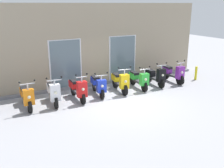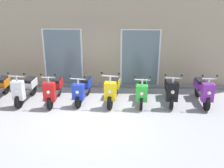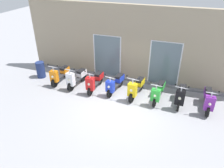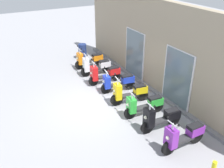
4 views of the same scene
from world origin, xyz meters
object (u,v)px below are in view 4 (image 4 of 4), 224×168
(scooter_orange, at_px, (89,60))
(scooter_red, at_px, (104,74))
(scooter_green, at_px, (144,105))
(scooter_black, at_px, (161,118))
(scooter_yellow, at_px, (129,93))
(scooter_purple, at_px, (183,136))
(trash_bin, at_px, (83,52))
(scooter_blue, at_px, (118,82))
(scooter_white, at_px, (96,66))

(scooter_orange, relative_size, scooter_red, 1.00)
(scooter_green, xyz_separation_m, scooter_black, (0.97, 0.00, 0.02))
(scooter_yellow, relative_size, scooter_purple, 1.01)
(scooter_orange, height_order, scooter_red, scooter_red)
(scooter_orange, distance_m, trash_bin, 1.31)
(scooter_blue, height_order, scooter_yellow, scooter_yellow)
(trash_bin, bearing_deg, scooter_green, -1.63)
(scooter_black, xyz_separation_m, scooter_purple, (1.10, 0.00, 0.00))
(scooter_blue, height_order, scooter_green, scooter_green)
(scooter_purple, bearing_deg, trash_bin, 178.80)
(scooter_red, xyz_separation_m, scooter_yellow, (2.04, 0.08, -0.01))
(scooter_black, xyz_separation_m, trash_bin, (-7.33, 0.18, -0.04))
(scooter_red, distance_m, trash_bin, 3.32)
(scooter_red, distance_m, scooter_purple, 5.12)
(scooter_white, xyz_separation_m, scooter_green, (4.07, 0.07, -0.02))
(scooter_purple, bearing_deg, scooter_white, -179.32)
(scooter_orange, xyz_separation_m, scooter_green, (5.06, -0.03, 0.01))
(scooter_white, relative_size, scooter_green, 0.98)
(scooter_red, distance_m, scooter_green, 3.05)
(scooter_white, distance_m, scooter_purple, 6.14)
(scooter_white, bearing_deg, scooter_orange, 174.62)
(scooter_orange, bearing_deg, trash_bin, 173.17)
(scooter_blue, bearing_deg, scooter_black, -1.08)
(trash_bin, bearing_deg, scooter_purple, -1.20)
(scooter_orange, height_order, scooter_blue, scooter_orange)
(scooter_green, height_order, scooter_black, scooter_black)
(scooter_blue, relative_size, scooter_yellow, 0.96)
(scooter_yellow, height_order, scooter_green, scooter_yellow)
(scooter_blue, distance_m, trash_bin, 4.30)
(scooter_blue, distance_m, scooter_purple, 4.13)
(scooter_blue, bearing_deg, scooter_green, -1.71)
(scooter_orange, distance_m, scooter_red, 2.02)
(scooter_yellow, bearing_deg, scooter_red, -177.62)
(scooter_blue, bearing_deg, scooter_red, -170.66)
(scooter_white, xyz_separation_m, scooter_purple, (6.14, 0.07, 0.01))
(scooter_orange, xyz_separation_m, trash_bin, (-1.30, 0.16, -0.01))
(scooter_orange, distance_m, scooter_white, 1.00)
(scooter_purple, distance_m, trash_bin, 8.43)
(trash_bin, bearing_deg, scooter_blue, -1.60)
(scooter_blue, xyz_separation_m, trash_bin, (-4.30, 0.12, -0.02))
(scooter_green, distance_m, trash_bin, 6.36)
(scooter_orange, relative_size, scooter_green, 0.99)
(scooter_black, height_order, trash_bin, scooter_black)
(trash_bin, bearing_deg, scooter_red, -4.88)
(scooter_blue, height_order, trash_bin, scooter_blue)
(scooter_yellow, relative_size, scooter_black, 1.04)
(scooter_white, height_order, scooter_purple, scooter_white)
(trash_bin, bearing_deg, scooter_orange, -6.83)
(scooter_orange, xyz_separation_m, scooter_yellow, (4.06, -0.04, 0.02))
(scooter_white, bearing_deg, scooter_blue, 3.69)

